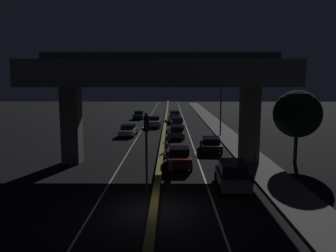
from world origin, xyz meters
name	(u,v)px	position (x,y,z in m)	size (l,w,h in m)	color
ground_plane	(154,210)	(0.00, 0.00, 0.00)	(200.00, 200.00, 0.00)	black
lane_line_left_inner	(144,125)	(-3.31, 35.00, 0.00)	(0.12, 126.00, 0.00)	beige
lane_line_right_inner	(186,125)	(3.31, 35.00, 0.00)	(0.12, 126.00, 0.00)	beige
median_divider	(165,124)	(0.00, 35.00, 0.21)	(0.43, 126.00, 0.41)	olive
sidewalk_right	(223,132)	(8.15, 28.00, 0.07)	(2.89, 126.00, 0.15)	#5B5956
elevated_overpass	(160,78)	(0.00, 10.59, 7.19)	(19.82, 10.60, 9.31)	#5B5956
traffic_light_left_of_median	(146,139)	(-0.62, 3.05, 3.40)	(0.30, 0.49, 4.99)	black
street_lamp	(219,103)	(6.98, 24.85, 4.19)	(2.06, 0.32, 7.02)	#2D2D30
car_grey_lead	(232,175)	(4.89, 3.87, 0.89)	(2.15, 4.45, 1.71)	#515459
car_dark_red_second	(179,156)	(1.57, 9.41, 0.81)	(1.99, 4.62, 1.59)	#591414
car_black_third	(211,144)	(4.92, 15.51, 0.74)	(2.20, 4.88, 1.39)	black
car_grey_fourth	(177,131)	(1.62, 23.36, 0.79)	(1.90, 4.31, 1.49)	#515459
car_white_fifth	(177,123)	(1.86, 30.58, 0.90)	(1.91, 4.31, 1.73)	silver
car_silver_sixth	(174,117)	(1.52, 39.17, 0.99)	(2.12, 4.57, 1.90)	gray
car_silver_lead_oncoming	(128,130)	(-4.60, 24.82, 0.73)	(2.13, 4.28, 1.41)	gray
car_silver_second_oncoming	(154,122)	(-1.67, 33.36, 0.81)	(2.12, 4.62, 1.58)	gray
car_dark_green_third_oncoming	(139,115)	(-5.07, 44.59, 0.74)	(2.08, 4.86, 1.46)	black
motorcycle_black_filtering_near	(171,171)	(0.88, 5.68, 0.63)	(0.33, 1.79, 1.47)	black
motorcycle_white_filtering_mid	(166,150)	(0.49, 13.09, 0.61)	(0.34, 1.83, 1.43)	black
motorcycle_blue_filtering_far	(169,138)	(0.68, 19.15, 0.64)	(0.34, 1.87, 1.51)	black
pedestrian_on_sidewalk	(255,154)	(7.90, 9.92, 0.93)	(0.34, 0.34, 1.58)	black
roadside_tree_kerbside_near	(297,114)	(11.52, 10.58, 4.20)	(3.98, 3.98, 6.20)	#2D2116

